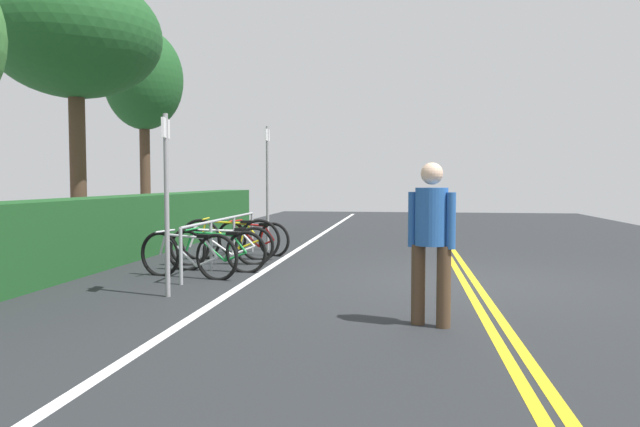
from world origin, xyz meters
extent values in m
cube|color=#232628|center=(0.00, 0.00, -0.03)|extent=(37.03, 13.11, 0.05)
cube|color=gold|center=(0.00, -0.08, 0.00)|extent=(33.33, 0.10, 0.00)
cube|color=gold|center=(0.00, 0.08, 0.00)|extent=(33.33, 0.10, 0.00)
cube|color=white|center=(0.00, 3.13, 0.00)|extent=(33.33, 0.12, 0.00)
cylinder|color=#9EA0A5|center=(-0.83, 3.98, 0.39)|extent=(0.05, 0.05, 0.79)
cylinder|color=#9EA0A5|center=(0.45, 3.98, 0.39)|extent=(0.05, 0.05, 0.79)
cylinder|color=#9EA0A5|center=(1.72, 3.98, 0.39)|extent=(0.05, 0.05, 0.79)
cylinder|color=#9EA0A5|center=(2.99, 3.98, 0.39)|extent=(0.05, 0.05, 0.79)
cylinder|color=#9EA0A5|center=(1.08, 3.98, 0.79)|extent=(3.82, 0.04, 0.04)
torus|color=black|center=(-0.14, 4.58, 0.33)|extent=(0.22, 0.70, 0.71)
torus|color=black|center=(-0.37, 3.61, 0.33)|extent=(0.22, 0.70, 0.71)
cylinder|color=silver|center=(-0.23, 4.22, 0.41)|extent=(0.17, 0.56, 0.48)
cylinder|color=silver|center=(-0.24, 4.16, 0.62)|extent=(0.19, 0.67, 0.07)
cylinder|color=silver|center=(-0.30, 3.89, 0.39)|extent=(0.07, 0.17, 0.43)
cylinder|color=silver|center=(-0.33, 3.78, 0.25)|extent=(0.12, 0.36, 0.18)
cylinder|color=silver|center=(-0.34, 3.72, 0.46)|extent=(0.09, 0.25, 0.30)
cylinder|color=silver|center=(-0.15, 4.53, 0.48)|extent=(0.07, 0.14, 0.32)
cube|color=black|center=(-0.32, 3.83, 0.63)|extent=(0.12, 0.21, 0.05)
cylinder|color=silver|center=(-0.16, 4.48, 0.68)|extent=(0.45, 0.13, 0.03)
torus|color=black|center=(0.45, 4.39, 0.31)|extent=(0.12, 0.69, 0.69)
torus|color=black|center=(0.35, 3.38, 0.31)|extent=(0.12, 0.69, 0.69)
cylinder|color=#198C38|center=(0.41, 4.01, 0.39)|extent=(0.09, 0.58, 0.47)
cylinder|color=#198C38|center=(0.40, 3.94, 0.60)|extent=(0.10, 0.70, 0.07)
cylinder|color=#198C38|center=(0.38, 3.66, 0.38)|extent=(0.05, 0.17, 0.42)
cylinder|color=#198C38|center=(0.37, 3.55, 0.24)|extent=(0.07, 0.37, 0.18)
cylinder|color=#198C38|center=(0.36, 3.49, 0.45)|extent=(0.06, 0.25, 0.29)
cylinder|color=#198C38|center=(0.44, 4.34, 0.46)|extent=(0.05, 0.14, 0.31)
cube|color=black|center=(0.37, 3.60, 0.61)|extent=(0.10, 0.21, 0.05)
cylinder|color=#198C38|center=(0.44, 4.29, 0.66)|extent=(0.46, 0.07, 0.03)
torus|color=black|center=(0.97, 4.54, 0.31)|extent=(0.21, 0.68, 0.68)
torus|color=black|center=(1.22, 3.47, 0.31)|extent=(0.21, 0.68, 0.68)
cylinder|color=white|center=(1.07, 4.14, 0.39)|extent=(0.18, 0.61, 0.47)
cylinder|color=white|center=(1.08, 4.07, 0.59)|extent=(0.21, 0.73, 0.07)
cylinder|color=white|center=(1.15, 3.78, 0.38)|extent=(0.08, 0.18, 0.42)
cylinder|color=white|center=(1.18, 3.66, 0.24)|extent=(0.13, 0.39, 0.17)
cylinder|color=white|center=(1.20, 3.59, 0.45)|extent=(0.10, 0.27, 0.29)
cylinder|color=white|center=(0.99, 4.48, 0.46)|extent=(0.07, 0.15, 0.31)
cube|color=black|center=(1.17, 3.71, 0.61)|extent=(0.12, 0.21, 0.05)
cylinder|color=white|center=(1.00, 4.43, 0.66)|extent=(0.45, 0.13, 0.03)
torus|color=black|center=(1.74, 4.62, 0.36)|extent=(0.12, 0.77, 0.77)
torus|color=black|center=(1.84, 3.54, 0.36)|extent=(0.12, 0.77, 0.77)
cylinder|color=yellow|center=(1.78, 4.22, 0.45)|extent=(0.09, 0.62, 0.53)
cylinder|color=yellow|center=(1.79, 4.15, 0.68)|extent=(0.10, 0.74, 0.07)
cylinder|color=yellow|center=(1.81, 3.85, 0.43)|extent=(0.05, 0.18, 0.48)
cylinder|color=yellow|center=(1.82, 3.73, 0.28)|extent=(0.07, 0.40, 0.19)
cylinder|color=yellow|center=(1.83, 3.66, 0.51)|extent=(0.06, 0.27, 0.33)
cylinder|color=yellow|center=(1.75, 4.57, 0.53)|extent=(0.05, 0.15, 0.35)
cube|color=black|center=(1.82, 3.78, 0.69)|extent=(0.10, 0.21, 0.05)
cylinder|color=yellow|center=(1.75, 4.52, 0.75)|extent=(0.46, 0.07, 0.03)
torus|color=black|center=(2.64, 4.30, 0.31)|extent=(0.24, 0.66, 0.67)
torus|color=black|center=(2.37, 3.39, 0.31)|extent=(0.24, 0.66, 0.67)
cylinder|color=red|center=(2.54, 3.96, 0.39)|extent=(0.19, 0.53, 0.46)
cylinder|color=red|center=(2.52, 3.90, 0.59)|extent=(0.22, 0.63, 0.07)
cylinder|color=red|center=(2.44, 3.65, 0.37)|extent=(0.08, 0.16, 0.41)
cylinder|color=red|center=(2.42, 3.55, 0.24)|extent=(0.13, 0.34, 0.17)
cylinder|color=red|center=(2.40, 3.49, 0.44)|extent=(0.10, 0.24, 0.29)
cylinder|color=red|center=(2.62, 4.26, 0.46)|extent=(0.07, 0.13, 0.31)
cube|color=black|center=(2.43, 3.59, 0.60)|extent=(0.13, 0.21, 0.05)
cylinder|color=red|center=(2.61, 4.21, 0.65)|extent=(0.45, 0.16, 0.03)
cylinder|color=#4C3826|center=(-2.73, 0.53, 0.40)|extent=(0.14, 0.14, 0.80)
cylinder|color=#4C3826|center=(-2.62, 0.78, 0.40)|extent=(0.14, 0.14, 0.80)
cylinder|color=#2659A5|center=(-2.67, 0.66, 1.09)|extent=(0.32, 0.32, 0.57)
sphere|color=beige|center=(-2.67, 0.66, 1.51)|extent=(0.22, 0.22, 0.22)
cylinder|color=#2659A5|center=(-2.75, 0.47, 1.05)|extent=(0.09, 0.09, 0.55)
cylinder|color=#2659A5|center=(-2.59, 0.84, 1.05)|extent=(0.09, 0.09, 0.55)
cylinder|color=gray|center=(-1.66, 3.83, 1.13)|extent=(0.06, 0.06, 2.26)
cube|color=white|center=(-1.66, 3.83, 2.08)|extent=(0.36, 0.10, 0.24)
cylinder|color=gray|center=(3.31, 3.73, 1.28)|extent=(0.06, 0.06, 2.56)
cube|color=white|center=(3.31, 3.73, 2.38)|extent=(0.36, 0.04, 0.24)
cube|color=#1C4C21|center=(2.58, 6.09, 0.58)|extent=(12.82, 0.85, 1.16)
cylinder|color=#473323|center=(2.36, 7.37, 1.60)|extent=(0.31, 0.31, 3.19)
ellipsoid|color=#1C4C21|center=(2.36, 7.37, 4.28)|extent=(3.34, 3.34, 2.41)
cylinder|color=#473323|center=(7.32, 8.25, 1.51)|extent=(0.29, 0.29, 3.02)
ellipsoid|color=#1C4C21|center=(7.32, 8.25, 4.29)|extent=(2.19, 2.19, 2.82)
camera|label=1|loc=(-8.55, 0.91, 1.44)|focal=33.01mm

